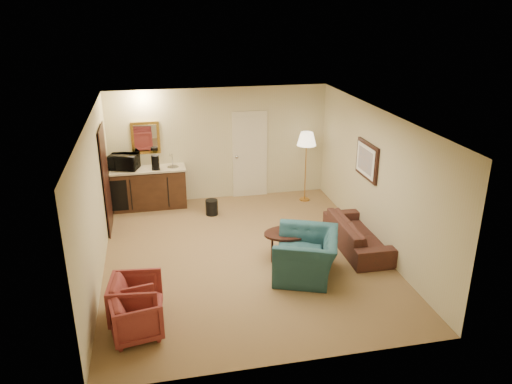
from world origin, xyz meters
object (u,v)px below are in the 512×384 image
Objects in this scene: teal_armchair at (306,248)px; coffee_maker at (155,162)px; wetbar_cabinet at (150,188)px; rose_chair_near at (136,315)px; waste_bin at (212,207)px; sofa at (358,230)px; coffee_table at (288,245)px; floor_lamp at (306,167)px; microwave at (124,160)px; rose_chair_far at (136,297)px.

coffee_maker is at bearing -124.76° from teal_armchair.
rose_chair_near is (-0.25, -4.72, -0.12)m from wetbar_cabinet.
rose_chair_near is 4.30m from waste_bin.
sofa is 1.39m from coffee_table.
wetbar_cabinet is 0.65m from coffee_maker.
teal_armchair is 1.31× the size of coffee_table.
floor_lamp is 3.39m from coffee_maker.
waste_bin is at bearing -47.54° from coffee_maker.
microwave is (-1.80, 0.78, 0.96)m from waste_bin.
wetbar_cabinet is at bearing 128.23° from coffee_maker.
sofa is 2.11× the size of coffee_table.
teal_armchair is 3.46m from floor_lamp.
coffee_maker is at bearing -32.54° from wetbar_cabinet.
coffee_table is (2.67, 1.36, -0.11)m from rose_chair_far.
floor_lamp is (3.80, 4.00, 0.45)m from rose_chair_far.
wetbar_cabinet is 4.73m from rose_chair_near.
microwave is at bearing 156.52° from waste_bin.
floor_lamp is (1.00, 3.30, 0.31)m from teal_armchair.
sofa is 5.61× the size of waste_bin.
rose_chair_near is 4.69m from coffee_maker.
coffee_table is 2.78× the size of coffee_maker.
coffee_table is 2.51m from waste_bin.
microwave is (-0.25, 4.78, 0.78)m from rose_chair_near.
microwave is at bearing 174.58° from floor_lamp.
microwave is at bearing 56.83° from sofa.
coffee_maker reaches higher than waste_bin.
coffee_table is (-1.38, -0.12, -0.11)m from sofa.
coffee_table reaches higher than waste_bin.
coffee_maker is (0.42, 4.21, 0.71)m from rose_chair_far.
coffee_table is (2.42, -2.96, -0.20)m from wetbar_cabinet.
wetbar_cabinet reaches higher than waste_bin.
floor_lamp is (3.80, 4.40, 0.48)m from rose_chair_near.
teal_armchair is 3.01m from rose_chair_near.
waste_bin is 1.04× the size of coffee_maker.
wetbar_cabinet is 0.83m from microwave.
wetbar_cabinet is at bearing 3.02° from rose_chair_far.
waste_bin is at bearing -5.07° from microwave.
rose_chair_near is 2.02× the size of waste_bin.
teal_armchair reaches higher than waste_bin.
coffee_maker is at bearing 176.44° from floor_lamp.
rose_chair_near is 0.40m from rose_chair_far.
rose_chair_near is 4.85m from microwave.
teal_armchair is 0.71m from coffee_table.
coffee_table is at bearing -71.04° from coffee_maker.
rose_chair_far is at bearing -93.31° from wetbar_cabinet.
rose_chair_near is 5.83m from floor_lamp.
rose_chair_near is 0.41× the size of floor_lamp.
sofa is at bearing -63.65° from rose_chair_far.
wetbar_cabinet is at bearing -123.71° from teal_armchair.
waste_bin is at bearing -28.89° from wetbar_cabinet.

